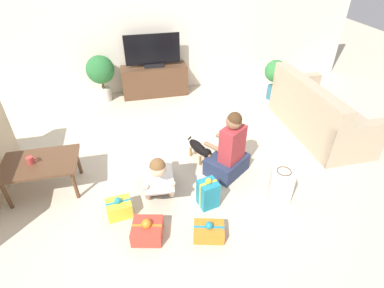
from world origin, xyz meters
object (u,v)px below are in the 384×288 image
(gift_box_c, at_px, (208,193))
(gift_bag_a, at_px, (281,187))
(potted_plant_back_left, at_px, (101,72))
(gift_box_a, at_px, (147,230))
(person_kneeling, at_px, (158,174))
(coffee_table, at_px, (40,165))
(tv, at_px, (153,52))
(dog, at_px, (200,149))
(sofa_right, at_px, (318,114))
(tv_console, at_px, (155,81))
(potted_plant_corner_right, at_px, (275,74))
(gift_box_d, at_px, (119,208))
(person_sitting, at_px, (229,152))
(mug, at_px, (30,160))
(gift_box_b, at_px, (209,231))

(gift_box_c, relative_size, gift_bag_a, 0.86)
(potted_plant_back_left, relative_size, gift_box_a, 2.34)
(person_kneeling, relative_size, gift_box_c, 1.99)
(coffee_table, xyz_separation_m, tv, (1.66, 2.40, 0.46))
(tv, relative_size, person_kneeling, 1.27)
(gift_box_c, bearing_deg, dog, 82.66)
(tv, distance_m, dog, 2.38)
(sofa_right, bearing_deg, tv_console, 50.29)
(gift_box_a, relative_size, gift_bag_a, 0.80)
(tv_console, relative_size, potted_plant_corner_right, 1.65)
(potted_plant_corner_right, distance_m, gift_box_a, 3.85)
(person_kneeling, xyz_separation_m, gift_box_d, (-0.48, -0.21, -0.23))
(person_sitting, bearing_deg, potted_plant_corner_right, -164.95)
(tv, height_order, mug, tv)
(tv, bearing_deg, gift_box_b, -88.20)
(gift_box_c, bearing_deg, potted_plant_corner_right, 51.00)
(tv_console, relative_size, person_kneeling, 1.56)
(sofa_right, height_order, gift_box_a, sofa_right)
(sofa_right, xyz_separation_m, potted_plant_back_left, (-3.30, 1.88, 0.26))
(gift_bag_a, bearing_deg, person_kneeling, 163.13)
(gift_box_d, bearing_deg, dog, 33.71)
(sofa_right, relative_size, mug, 15.07)
(person_kneeling, bearing_deg, person_sitting, 16.42)
(person_sitting, bearing_deg, tv, -112.25)
(potted_plant_back_left, height_order, gift_box_a, potted_plant_back_left)
(gift_bag_a, height_order, mug, mug)
(coffee_table, height_order, gift_box_d, coffee_table)
(potted_plant_corner_right, bearing_deg, gift_bag_a, -113.69)
(tv_console, xyz_separation_m, gift_box_c, (0.22, -3.10, -0.12))
(person_kneeling, relative_size, gift_bag_a, 1.72)
(gift_box_b, bearing_deg, gift_box_d, 150.16)
(tv, relative_size, gift_box_b, 2.76)
(gift_box_a, relative_size, mug, 3.10)
(tv_console, xyz_separation_m, gift_bag_a, (1.06, -3.23, -0.07))
(gift_bag_a, bearing_deg, tv, 108.23)
(gift_bag_a, bearing_deg, mug, 163.73)
(coffee_table, xyz_separation_m, gift_box_a, (1.14, -1.00, -0.29))
(gift_box_a, bearing_deg, tv, 81.33)
(potted_plant_corner_right, distance_m, gift_bag_a, 2.79)
(tv, relative_size, dog, 1.94)
(person_sitting, bearing_deg, gift_box_a, -1.18)
(person_sitting, bearing_deg, gift_box_d, -19.43)
(potted_plant_corner_right, xyz_separation_m, gift_box_b, (-2.07, -2.86, -0.42))
(gift_box_c, height_order, mug, mug)
(gift_box_a, distance_m, mug, 1.62)
(potted_plant_corner_right, height_order, mug, potted_plant_corner_right)
(tv, distance_m, person_kneeling, 2.87)
(tv_console, xyz_separation_m, dog, (0.33, -2.27, -0.08))
(coffee_table, distance_m, mug, 0.13)
(tv_console, xyz_separation_m, person_kneeling, (-0.31, -2.81, 0.04))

